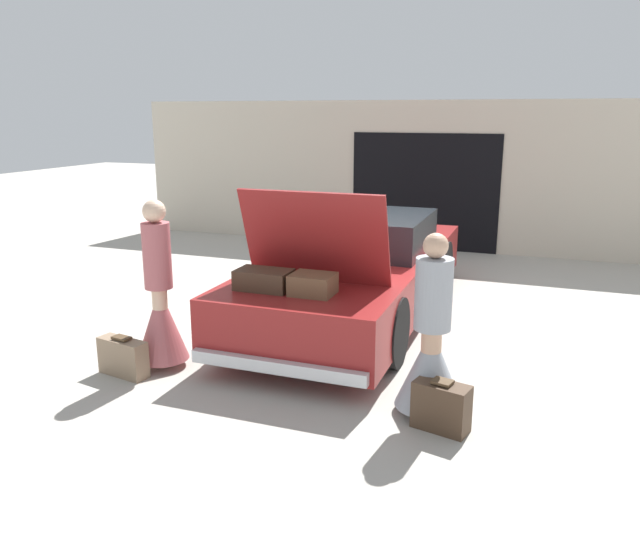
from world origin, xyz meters
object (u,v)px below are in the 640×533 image
car (357,271)px  person_right (431,352)px  person_left (160,308)px  suitcase_beside_left_person (123,357)px  suitcase_beside_right_person (441,406)px

car → person_right: (1.40, -2.41, -0.02)m
person_left → suitcase_beside_left_person: 0.61m
car → suitcase_beside_right_person: (1.54, -2.66, -0.38)m
suitcase_beside_left_person → suitcase_beside_right_person: suitcase_beside_right_person is taller
car → suitcase_beside_right_person: car is taller
person_right → suitcase_beside_left_person: bearing=89.5°
person_right → suitcase_beside_right_person: size_ratio=3.22×
person_left → person_right: 2.79m
suitcase_beside_right_person → person_left: bearing=173.2°
car → person_left: 2.70m
person_right → suitcase_beside_right_person: 0.47m
person_right → suitcase_beside_left_person: person_right is taller
car → person_left: size_ratio=2.90×
person_left → suitcase_beside_left_person: person_left is taller
person_right → suitcase_beside_left_person: 3.06m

